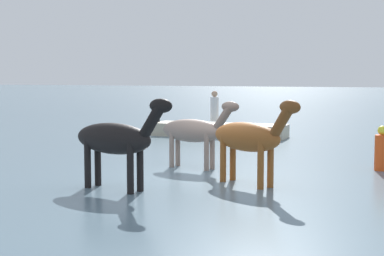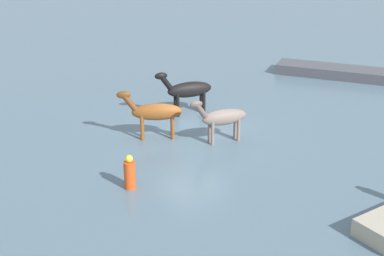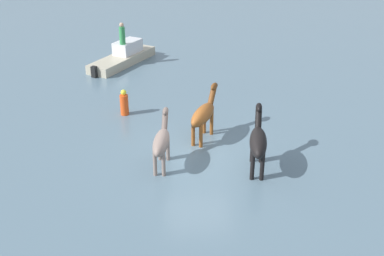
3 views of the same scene
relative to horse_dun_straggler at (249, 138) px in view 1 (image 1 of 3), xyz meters
The scene contains 7 objects.
ground_plane 1.87m from the horse_dun_straggler, 102.62° to the right, with size 213.83×213.83×0.00m, color slate.
horse_dun_straggler is the anchor object (origin of this frame).
horse_dark_mare 2.89m from the horse_dun_straggler, 57.06° to the right, with size 0.96×2.53×1.95m.
horse_chestnut_trailing 2.56m from the horse_dun_straggler, 130.44° to the right, with size 0.83×2.28×1.76m.
boat_tender_starboard 10.13m from the horse_dun_straggler, 157.08° to the right, with size 1.61×5.51×0.76m.
person_watcher_seated 10.03m from the horse_dun_straggler, 156.06° to the right, with size 0.32×0.32×1.19m.
buoy_channel_marker 4.09m from the horse_dun_straggler, 140.48° to the left, with size 0.36×0.36×1.14m.
Camera 1 is at (12.43, 5.01, 2.41)m, focal length 53.99 mm.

